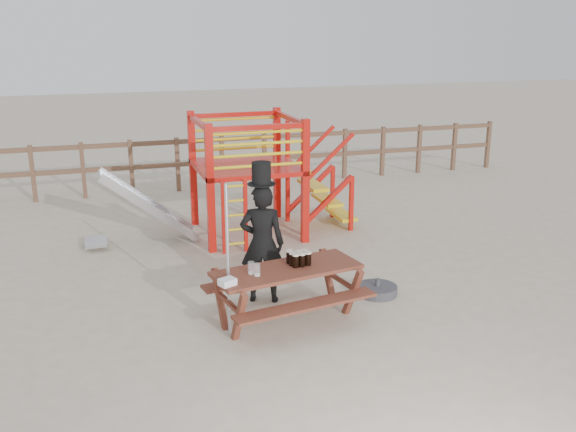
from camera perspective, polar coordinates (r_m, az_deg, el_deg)
The scene contains 10 objects.
ground at distance 8.20m, azimuth 1.44°, elevation -9.03°, with size 60.00×60.00×0.00m, color beige.
back_fence at distance 14.46m, azimuth -7.84°, elevation 5.21°, with size 15.09×0.09×1.20m.
playground_fort at distance 11.15m, azimuth -4.06°, elevation 3.71°, with size 4.71×1.84×2.10m.
picnic_table at distance 7.94m, azimuth -0.09°, elevation -6.40°, with size 1.99×1.53×0.70m.
man_with_hat at distance 8.39m, azimuth -2.31°, elevation -2.18°, with size 0.68×0.56×1.89m.
metal_pole at distance 7.52m, azimuth -5.37°, elevation -3.93°, with size 0.04×0.04×1.84m, color #B2B2B7.
parasol_base at distance 8.93m, azimuth 7.94°, elevation -6.53°, with size 0.54×0.54×0.23m.
paper_bag at distance 7.37m, azimuth -5.41°, elevation -5.86°, with size 0.18×0.14×0.08m, color white.
stout_pints at distance 7.92m, azimuth 0.96°, elevation -3.78°, with size 0.28×0.24×0.17m.
empty_glasses at distance 7.63m, azimuth -3.04°, elevation -4.75°, with size 0.13×0.16×0.15m.
Camera 1 is at (-2.48, -6.97, 3.54)m, focal length 40.00 mm.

